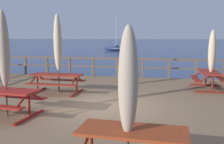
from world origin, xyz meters
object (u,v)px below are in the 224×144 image
at_px(patio_umbrella_tall_mid_left, 128,82).
at_px(patio_umbrella_tall_back_right, 58,43).
at_px(picnic_table_back_right, 209,76).
at_px(patio_umbrella_short_mid, 212,52).
at_px(patio_umbrella_tall_back_left, 4,50).
at_px(picnic_table_front_right, 6,97).
at_px(picnic_table_mid_centre, 132,142).
at_px(sailboat_distant, 115,48).
at_px(picnic_table_back_left, 57,79).

xyz_separation_m(patio_umbrella_tall_mid_left, patio_umbrella_tall_back_right, (-3.60, 5.74, 0.46)).
relative_size(picnic_table_back_right, patio_umbrella_short_mid, 0.78).
bearing_deg(patio_umbrella_short_mid, patio_umbrella_tall_mid_left, -108.68).
bearing_deg(patio_umbrella_short_mid, patio_umbrella_tall_back_left, -141.18).
distance_m(picnic_table_back_right, patio_umbrella_tall_back_left, 8.30).
bearing_deg(picnic_table_back_right, patio_umbrella_tall_mid_left, -108.24).
distance_m(picnic_table_front_right, picnic_table_back_right, 8.19).
distance_m(picnic_table_front_right, patio_umbrella_tall_back_left, 1.35).
height_order(picnic_table_mid_centre, picnic_table_front_right, same).
height_order(patio_umbrella_short_mid, sailboat_distant, sailboat_distant).
xyz_separation_m(picnic_table_back_right, patio_umbrella_short_mid, (0.06, -0.03, 1.07)).
distance_m(picnic_table_back_right, sailboat_distant, 45.94).
bearing_deg(sailboat_distant, picnic_table_back_left, -82.36).
bearing_deg(patio_umbrella_short_mid, sailboat_distant, 105.71).
distance_m(patio_umbrella_tall_back_left, sailboat_distant, 49.82).
height_order(picnic_table_back_right, patio_umbrella_tall_back_left, patio_umbrella_tall_back_left).
height_order(picnic_table_mid_centre, patio_umbrella_tall_back_right, patio_umbrella_tall_back_right).
height_order(picnic_table_front_right, patio_umbrella_tall_back_right, patio_umbrella_tall_back_right).
height_order(picnic_table_back_left, patio_umbrella_short_mid, patio_umbrella_short_mid).
bearing_deg(patio_umbrella_short_mid, picnic_table_back_right, 151.71).
relative_size(picnic_table_front_right, sailboat_distant, 0.25).
bearing_deg(picnic_table_back_left, patio_umbrella_tall_back_right, 47.68).
relative_size(picnic_table_back_left, patio_umbrella_tall_back_left, 0.69).
bearing_deg(sailboat_distant, patio_umbrella_tall_mid_left, -79.23).
bearing_deg(patio_umbrella_tall_mid_left, patio_umbrella_tall_back_right, 122.10).
bearing_deg(patio_umbrella_tall_back_left, picnic_table_back_right, 39.23).
xyz_separation_m(picnic_table_mid_centre, patio_umbrella_tall_back_left, (-3.89, 2.42, 1.35)).
distance_m(picnic_table_mid_centre, patio_umbrella_tall_mid_left, 1.01).
distance_m(picnic_table_mid_centre, patio_umbrella_tall_back_left, 4.78).
bearing_deg(picnic_table_back_right, picnic_table_mid_centre, -107.89).
bearing_deg(picnic_table_back_left, sailboat_distant, 97.64).
height_order(patio_umbrella_tall_back_left, patio_umbrella_short_mid, patio_umbrella_tall_back_left).
bearing_deg(picnic_table_back_left, picnic_table_mid_centre, -56.34).
relative_size(picnic_table_back_left, sailboat_distant, 0.27).
bearing_deg(picnic_table_back_left, patio_umbrella_short_mid, 17.37).
bearing_deg(patio_umbrella_tall_back_right, picnic_table_mid_centre, -57.12).
height_order(picnic_table_mid_centre, patio_umbrella_short_mid, patio_umbrella_short_mid).
bearing_deg(patio_umbrella_tall_back_right, patio_umbrella_tall_mid_left, -57.90).
distance_m(picnic_table_mid_centre, patio_umbrella_short_mid, 8.04).
xyz_separation_m(patio_umbrella_tall_back_left, sailboat_distant, (-6.05, 49.40, -2.21)).
bearing_deg(sailboat_distant, patio_umbrella_short_mid, -74.29).
distance_m(picnic_table_back_left, sailboat_distant, 46.63).
bearing_deg(patio_umbrella_tall_mid_left, picnic_table_front_right, 146.93).
relative_size(picnic_table_mid_centre, patio_umbrella_short_mid, 0.72).
height_order(patio_umbrella_tall_mid_left, patio_umbrella_tall_back_right, patio_umbrella_tall_back_right).
relative_size(patio_umbrella_tall_back_right, sailboat_distant, 0.41).
xyz_separation_m(picnic_table_mid_centre, sailboat_distant, (-9.94, 51.82, -0.86)).
relative_size(patio_umbrella_short_mid, sailboat_distant, 0.33).
bearing_deg(patio_umbrella_tall_back_left, patio_umbrella_tall_mid_left, -33.00).
bearing_deg(sailboat_distant, picnic_table_back_right, -74.35).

